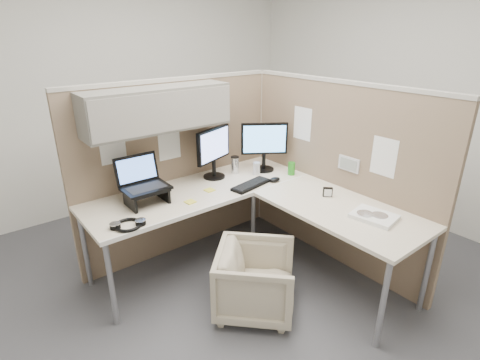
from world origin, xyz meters
TOP-DOWN VIEW (x-y plane):
  - ground at (0.00, 0.00)m, footprint 4.50×4.50m
  - partition_back at (-0.22, 0.83)m, footprint 2.00×0.36m
  - partition_right at (0.90, -0.07)m, footprint 0.07×2.03m
  - desk at (0.12, 0.13)m, footprint 2.00×1.98m
  - office_chair at (-0.15, -0.26)m, footprint 0.77×0.77m
  - monitor_left at (0.14, 0.68)m, footprint 0.43×0.20m
  - monitor_right at (0.63, 0.55)m, footprint 0.38×0.28m
  - laptop_station at (-0.60, 0.58)m, footprint 0.35×0.30m
  - keyboard at (0.27, 0.31)m, footprint 0.41×0.20m
  - mouse at (0.51, 0.26)m, footprint 0.11×0.08m
  - travel_mug at (0.36, 0.66)m, footprint 0.08×0.08m
  - soda_can_green at (0.75, 0.29)m, footprint 0.07×0.07m
  - soda_can_silver at (0.49, 0.50)m, footprint 0.07×0.07m
  - sticky_note_d at (-0.07, 0.46)m, footprint 0.08×0.08m
  - sticky_note_a at (-0.32, 0.36)m, footprint 0.08×0.08m
  - headphones at (-0.87, 0.29)m, footprint 0.25×0.25m
  - paper_stack at (0.59, -0.71)m, footprint 0.28×0.34m
  - desk_clock at (0.63, -0.25)m, footprint 0.08×0.08m

SIDE VIEW (x-z plane):
  - ground at x=0.00m, z-range 0.00..0.00m
  - office_chair at x=-0.15m, z-range 0.00..0.58m
  - desk at x=0.12m, z-range 0.32..1.05m
  - sticky_note_d at x=-0.07m, z-range 0.73..0.74m
  - sticky_note_a at x=-0.32m, z-range 0.73..0.74m
  - keyboard at x=0.27m, z-range 0.73..0.75m
  - headphones at x=-0.87m, z-range 0.73..0.76m
  - paper_stack at x=0.59m, z-range 0.73..0.76m
  - mouse at x=0.51m, z-range 0.73..0.77m
  - desk_clock at x=0.63m, z-range 0.73..0.81m
  - soda_can_green at x=0.75m, z-range 0.73..0.85m
  - soda_can_silver at x=0.49m, z-range 0.73..0.85m
  - travel_mug at x=0.36m, z-range 0.73..0.90m
  - partition_right at x=0.90m, z-range 0.00..1.63m
  - laptop_station at x=-0.60m, z-range 0.69..1.05m
  - monitor_left at x=0.14m, z-range 0.77..1.24m
  - monitor_right at x=0.63m, z-range 0.77..1.24m
  - partition_back at x=-0.22m, z-range 0.28..1.91m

